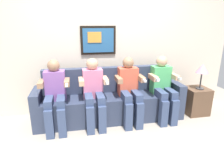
{
  "coord_description": "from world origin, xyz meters",
  "views": [
    {
      "loc": [
        -0.58,
        -2.78,
        1.64
      ],
      "look_at": [
        0.0,
        0.15,
        0.7
      ],
      "focal_mm": 30.97,
      "sensor_mm": 36.0,
      "label": 1
    }
  ],
  "objects_px": {
    "person_left_center": "(94,91)",
    "person_right_center": "(130,88)",
    "side_table_right": "(196,101)",
    "person_leftmost": "(55,93)",
    "person_rightmost": "(163,86)",
    "couch": "(110,102)",
    "table_lamp": "(202,70)"
  },
  "relations": [
    {
      "from": "couch",
      "to": "person_left_center",
      "type": "distance_m",
      "value": 0.45
    },
    {
      "from": "person_left_center",
      "to": "table_lamp",
      "type": "bearing_deg",
      "value": 0.51
    },
    {
      "from": "person_left_center",
      "to": "side_table_right",
      "type": "xyz_separation_m",
      "value": [
        1.92,
        0.06,
        -0.36
      ]
    },
    {
      "from": "person_right_center",
      "to": "side_table_right",
      "type": "distance_m",
      "value": 1.37
    },
    {
      "from": "person_left_center",
      "to": "person_right_center",
      "type": "relative_size",
      "value": 1.0
    },
    {
      "from": "person_leftmost",
      "to": "person_rightmost",
      "type": "distance_m",
      "value": 1.8
    },
    {
      "from": "person_left_center",
      "to": "person_right_center",
      "type": "height_order",
      "value": "same"
    },
    {
      "from": "couch",
      "to": "person_leftmost",
      "type": "xyz_separation_m",
      "value": [
        -0.9,
        -0.17,
        0.29
      ]
    },
    {
      "from": "couch",
      "to": "person_left_center",
      "type": "xyz_separation_m",
      "value": [
        -0.3,
        -0.17,
        0.29
      ]
    },
    {
      "from": "person_leftmost",
      "to": "side_table_right",
      "type": "bearing_deg",
      "value": 1.38
    },
    {
      "from": "person_leftmost",
      "to": "table_lamp",
      "type": "bearing_deg",
      "value": 0.39
    },
    {
      "from": "person_rightmost",
      "to": "table_lamp",
      "type": "bearing_deg",
      "value": 1.38
    },
    {
      "from": "person_leftmost",
      "to": "person_left_center",
      "type": "bearing_deg",
      "value": 0.0
    },
    {
      "from": "person_rightmost",
      "to": "side_table_right",
      "type": "height_order",
      "value": "person_rightmost"
    },
    {
      "from": "person_right_center",
      "to": "table_lamp",
      "type": "relative_size",
      "value": 2.41
    },
    {
      "from": "side_table_right",
      "to": "person_left_center",
      "type": "bearing_deg",
      "value": -178.18
    },
    {
      "from": "person_leftmost",
      "to": "person_rightmost",
      "type": "relative_size",
      "value": 1.0
    },
    {
      "from": "couch",
      "to": "person_right_center",
      "type": "bearing_deg",
      "value": -29.27
    },
    {
      "from": "couch",
      "to": "person_rightmost",
      "type": "distance_m",
      "value": 0.96
    },
    {
      "from": "person_leftmost",
      "to": "person_rightmost",
      "type": "height_order",
      "value": "same"
    },
    {
      "from": "person_right_center",
      "to": "person_rightmost",
      "type": "distance_m",
      "value": 0.6
    },
    {
      "from": "table_lamp",
      "to": "person_right_center",
      "type": "bearing_deg",
      "value": -179.26
    },
    {
      "from": "couch",
      "to": "person_rightmost",
      "type": "bearing_deg",
      "value": -10.63
    },
    {
      "from": "person_left_center",
      "to": "side_table_right",
      "type": "height_order",
      "value": "person_left_center"
    },
    {
      "from": "person_rightmost",
      "to": "side_table_right",
      "type": "bearing_deg",
      "value": 4.86
    },
    {
      "from": "couch",
      "to": "person_right_center",
      "type": "xyz_separation_m",
      "value": [
        0.3,
        -0.17,
        0.29
      ]
    },
    {
      "from": "couch",
      "to": "table_lamp",
      "type": "bearing_deg",
      "value": -5.29
    },
    {
      "from": "couch",
      "to": "table_lamp",
      "type": "relative_size",
      "value": 5.54
    },
    {
      "from": "person_right_center",
      "to": "person_left_center",
      "type": "bearing_deg",
      "value": 180.0
    },
    {
      "from": "couch",
      "to": "person_rightmost",
      "type": "xyz_separation_m",
      "value": [
        0.9,
        -0.17,
        0.29
      ]
    },
    {
      "from": "person_leftmost",
      "to": "table_lamp",
      "type": "relative_size",
      "value": 2.41
    },
    {
      "from": "side_table_right",
      "to": "table_lamp",
      "type": "bearing_deg",
      "value": -75.99
    }
  ]
}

